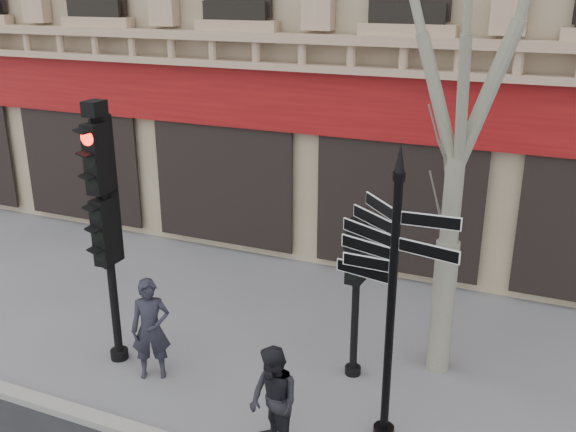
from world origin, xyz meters
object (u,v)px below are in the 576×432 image
traffic_signal_secondary (357,268)px  pedestrian_a (151,329)px  fingerpost (395,250)px  traffic_signal_main (104,204)px  pedestrian_b (274,402)px

traffic_signal_secondary → pedestrian_a: bearing=-151.6°
fingerpost → traffic_signal_secondary: fingerpost is taller
traffic_signal_main → traffic_signal_secondary: 3.94m
traffic_signal_main → pedestrian_b: 3.94m
pedestrian_a → traffic_signal_secondary: bearing=-5.1°
pedestrian_b → pedestrian_a: bearing=-163.6°
traffic_signal_secondary → pedestrian_a: (-2.87, -1.29, -1.01)m
traffic_signal_secondary → fingerpost: bearing=-52.1°
traffic_signal_main → pedestrian_a: bearing=-13.4°
traffic_signal_main → pedestrian_a: 2.04m
fingerpost → traffic_signal_main: bearing=-160.4°
fingerpost → pedestrian_a: (-3.72, -0.01, -1.94)m
traffic_signal_main → pedestrian_b: traffic_signal_main is taller
fingerpost → traffic_signal_main: (-4.53, 0.18, -0.07)m
fingerpost → traffic_signal_secondary: size_ratio=1.56×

